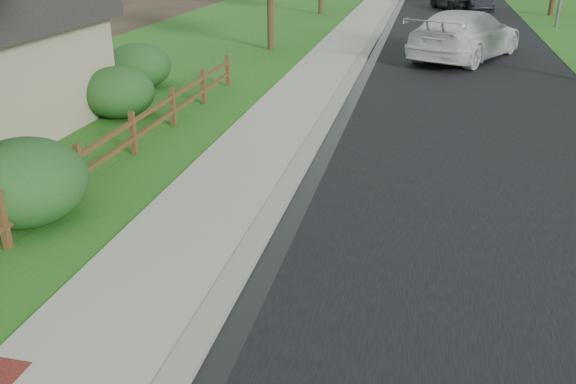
# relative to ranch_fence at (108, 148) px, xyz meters

# --- Properties ---
(road) EXTENTS (8.00, 90.00, 0.02)m
(road) POSITION_rel_ranch_fence_xyz_m (8.20, 28.60, -0.61)
(road) COLOR black
(road) RESTS_ON ground
(curb) EXTENTS (0.40, 90.00, 0.12)m
(curb) POSITION_rel_ranch_fence_xyz_m (4.00, 28.60, -0.56)
(curb) COLOR gray
(curb) RESTS_ON ground
(wet_gutter) EXTENTS (0.50, 90.00, 0.00)m
(wet_gutter) POSITION_rel_ranch_fence_xyz_m (4.35, 28.60, -0.60)
(wet_gutter) COLOR black
(wet_gutter) RESTS_ON road
(sidewalk) EXTENTS (2.20, 90.00, 0.10)m
(sidewalk) POSITION_rel_ranch_fence_xyz_m (2.70, 28.60, -0.57)
(sidewalk) COLOR #AAA794
(sidewalk) RESTS_ON ground
(grass_strip) EXTENTS (1.60, 90.00, 0.06)m
(grass_strip) POSITION_rel_ranch_fence_xyz_m (0.80, 28.60, -0.59)
(grass_strip) COLOR #1D5B1A
(grass_strip) RESTS_ON ground
(lawn_near) EXTENTS (9.00, 90.00, 0.04)m
(lawn_near) POSITION_rel_ranch_fence_xyz_m (-4.40, 28.60, -0.60)
(lawn_near) COLOR #1D5B1A
(lawn_near) RESTS_ON ground
(verge_far) EXTENTS (6.00, 90.00, 0.04)m
(verge_far) POSITION_rel_ranch_fence_xyz_m (15.10, 28.60, -0.60)
(verge_far) COLOR #1D5B1A
(verge_far) RESTS_ON ground
(ranch_fence) EXTENTS (0.12, 16.92, 1.10)m
(ranch_fence) POSITION_rel_ranch_fence_xyz_m (0.00, 0.00, 0.00)
(ranch_fence) COLOR #442716
(ranch_fence) RESTS_ON ground
(white_suv) EXTENTS (5.38, 7.37, 1.98)m
(white_suv) POSITION_rel_ranch_fence_xyz_m (8.10, 15.31, 0.39)
(white_suv) COLOR white
(white_suv) RESTS_ON road
(dark_car_far) EXTENTS (2.61, 4.54, 1.42)m
(dark_car_far) POSITION_rel_ranch_fence_xyz_m (9.27, 32.14, 0.11)
(dark_car_far) COLOR black
(dark_car_far) RESTS_ON road
(shrub_b) EXTENTS (2.97, 2.97, 1.58)m
(shrub_b) POSITION_rel_ranch_fence_xyz_m (-0.30, -2.50, 0.17)
(shrub_b) COLOR #1C4E21
(shrub_b) RESTS_ON ground
(shrub_c) EXTENTS (2.34, 2.34, 1.46)m
(shrub_c) POSITION_rel_ranch_fence_xyz_m (-1.88, 4.20, 0.11)
(shrub_c) COLOR #1C4E21
(shrub_c) RESTS_ON ground
(shrub_d) EXTENTS (2.93, 2.93, 1.51)m
(shrub_d) POSITION_rel_ranch_fence_xyz_m (-2.90, 7.60, 0.14)
(shrub_d) COLOR #1C4E21
(shrub_d) RESTS_ON ground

